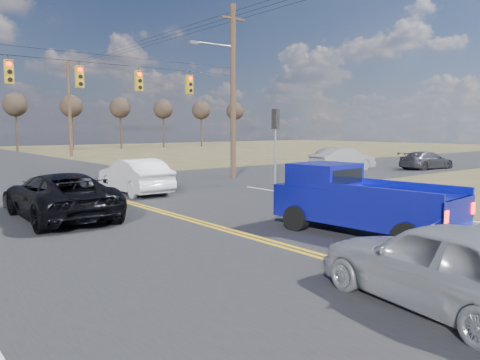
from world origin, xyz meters
TOP-DOWN VIEW (x-y plane):
  - ground at (0.00, 0.00)m, footprint 160.00×160.00m
  - road_main at (0.00, 10.00)m, footprint 14.00×120.00m
  - road_cross at (0.00, 18.00)m, footprint 120.00×12.00m
  - signal_gantry at (0.50, 17.79)m, footprint 19.60×4.83m
  - utility_poles at (0.00, 17.00)m, footprint 19.60×58.32m
  - treeline at (0.00, 26.96)m, footprint 87.00×117.80m
  - pickup_truck at (2.57, 4.05)m, footprint 2.46×5.28m
  - silver_suv at (-0.80, -0.13)m, footprint 2.38×4.56m
  - black_suv at (-3.13, 11.45)m, footprint 2.69×5.52m
  - white_car_queue at (1.44, 15.50)m, footprint 1.83×4.84m
  - dgrey_car_queue at (-3.08, 12.59)m, footprint 2.52×4.97m
  - cross_car_east_near at (17.84, 17.01)m, footprint 2.28×5.00m
  - cross_car_east_far at (23.43, 13.97)m, footprint 2.39×4.63m

SIDE VIEW (x-z plane):
  - ground at x=0.00m, z-range 0.00..0.00m
  - road_main at x=0.00m, z-range -0.01..0.01m
  - road_cross at x=0.00m, z-range -0.01..0.01m
  - cross_car_east_far at x=23.43m, z-range 0.00..1.29m
  - dgrey_car_queue at x=-3.08m, z-range 0.00..1.38m
  - silver_suv at x=-0.80m, z-range 0.00..1.48m
  - black_suv at x=-3.13m, z-range 0.00..1.51m
  - white_car_queue at x=1.44m, z-range 0.00..1.58m
  - cross_car_east_near at x=17.84m, z-range 0.00..1.59m
  - pickup_truck at x=2.57m, z-range -0.03..1.89m
  - signal_gantry at x=0.50m, z-range 0.06..10.06m
  - utility_poles at x=0.00m, z-range 0.23..10.23m
  - treeline at x=0.00m, z-range 2.00..9.40m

